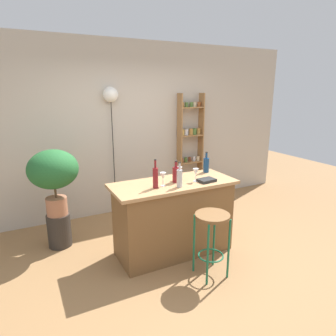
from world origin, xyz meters
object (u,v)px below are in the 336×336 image
Objects in this scene: spice_shelf at (190,147)px; wine_glass_center at (196,172)px; bottle_olive_oil at (155,177)px; bottle_wine_red at (176,174)px; plant_stool at (59,230)px; bar_stool at (212,229)px; bottle_vinegar at (179,178)px; wine_glass_left at (163,176)px; potted_plant at (53,173)px; bottle_soda_blue at (206,165)px; wine_glass_right at (179,171)px; cookbook at (207,180)px; pendant_globe_light at (111,96)px.

wine_glass_center is at bearing -119.07° from spice_shelf.
bottle_wine_red is at bearing 15.73° from bottle_olive_oil.
wine_glass_center is at bearing -30.60° from plant_stool.
bottle_olive_oil is at bearing -131.94° from spice_shelf.
bar_stool is 0.68m from bottle_vinegar.
spice_shelf is at bearing 64.82° from bar_stool.
spice_shelf is 5.81× the size of bottle_olive_oil.
bottle_olive_oil is 0.11m from wine_glass_left.
plant_stool is 0.51× the size of potted_plant.
wine_glass_center is at bearing -140.21° from bottle_soda_blue.
wine_glass_right is at bearing 131.05° from wine_glass_center.
spice_shelf is 2.05m from bottle_vinegar.
potted_plant is at bearing -164.53° from spice_shelf.
wine_glass_center and wine_glass_right have the same top height.
wine_glass_center reaches higher than bar_stool.
plant_stool is 1.65× the size of bottle_wine_red.
cookbook is (0.12, -0.07, -0.10)m from wine_glass_center.
bottle_wine_red is 0.90× the size of bottle_vinegar.
spice_shelf reaches higher than wine_glass_center.
spice_shelf reaches higher than cookbook.
wine_glass_left reaches higher than cookbook.
bottle_olive_oil is at bearing -42.39° from potted_plant.
bottle_soda_blue reaches higher than wine_glass_center.
bottle_wine_red is 0.25m from wine_glass_center.
cookbook is (-0.24, -0.36, -0.09)m from bottle_soda_blue.
bottle_olive_oil is at bearing -161.78° from bottle_soda_blue.
pendant_globe_light is at bearing 101.07° from bar_stool.
wine_glass_left is 0.78× the size of cookbook.
spice_shelf reaches higher than bottle_wine_red.
wine_glass_left is at bearing -130.16° from spice_shelf.
potted_plant is at bearing 90.00° from plant_stool.
wine_glass_left is (-1.31, -1.56, 0.04)m from spice_shelf.
wine_glass_left is at bearing 164.96° from cookbook.
bottle_wine_red is 0.79× the size of bottle_olive_oil.
pendant_globe_light is (-0.90, 1.34, 0.90)m from bottle_soda_blue.
bottle_soda_blue is 0.14× the size of pendant_globe_light.
bottle_vinegar is (1.26, -1.01, 0.03)m from potted_plant.
wine_glass_left is at bearing 13.73° from bottle_olive_oil.
bottle_vinegar is 0.30m from wine_glass_center.
wine_glass_right is 0.08× the size of pendant_globe_light.
spice_shelf is at bearing -1.93° from pendant_globe_light.
wine_glass_left and wine_glass_right have the same top height.
bottle_olive_oil is 0.43m from wine_glass_right.
bottle_olive_oil reaches higher than wine_glass_center.
bottle_soda_blue is at bearing 51.34° from cookbook.
wine_glass_left is at bearing -155.28° from wine_glass_right.
bar_stool is 0.85× the size of potted_plant.
potted_plant is 5.30× the size of wine_glass_right.
bottle_soda_blue is at bearing 19.54° from bottle_wine_red.
pendant_globe_light is at bearing 123.88° from bottle_soda_blue.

